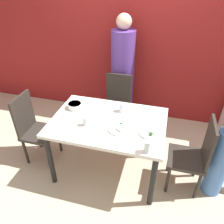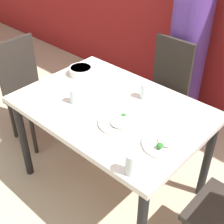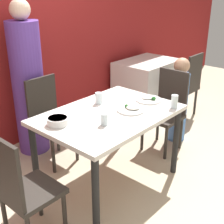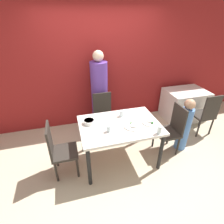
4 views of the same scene
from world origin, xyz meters
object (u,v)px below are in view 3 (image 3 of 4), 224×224
chair_adult_spot (49,119)px  plate_rice_adult (131,109)px  bowl_curry (58,121)px  person_adult (28,86)px  glass_water_tall (104,119)px  person_child (179,102)px  chair_child_spot (167,109)px

chair_adult_spot → plate_rice_adult: (0.27, -0.92, 0.28)m
chair_adult_spot → bowl_curry: size_ratio=5.14×
person_adult → glass_water_tall: (-0.12, -1.28, 0.02)m
person_child → chair_adult_spot: bearing=149.3°
chair_child_spot → bowl_curry: (-1.47, 0.17, 0.30)m
chair_adult_spot → bowl_curry: chair_adult_spot is taller
person_adult → person_child: size_ratio=1.63×
bowl_curry → plate_rice_adult: bearing=-23.0°
plate_rice_adult → chair_adult_spot: bearing=106.4°
person_child → bowl_curry: bearing=174.4°
chair_adult_spot → bowl_curry: 0.80m
chair_adult_spot → plate_rice_adult: size_ratio=3.61×
person_child → plate_rice_adult: 1.13m
person_adult → bowl_curry: person_adult is taller
chair_adult_spot → glass_water_tall: size_ratio=9.30×
chair_adult_spot → chair_child_spot: (1.09, -0.81, 0.00)m
person_adult → chair_adult_spot: bearing=-90.0°
person_child → person_adult: bearing=139.8°
bowl_curry → plate_rice_adult: bowl_curry is taller
chair_adult_spot → plate_rice_adult: bearing=-73.6°
person_child → bowl_curry: size_ratio=5.75×
chair_adult_spot → plate_rice_adult: 1.00m
bowl_curry → plate_rice_adult: size_ratio=0.70×
person_adult → glass_water_tall: person_adult is taller
chair_child_spot → person_child: person_child is taller
chair_adult_spot → person_child: bearing=-30.7°
person_adult → chair_child_spot: bearing=-46.6°
chair_adult_spot → chair_child_spot: 1.36m
person_child → plate_rice_adult: size_ratio=4.04×
person_adult → bowl_curry: size_ratio=9.37×
glass_water_tall → chair_adult_spot: bearing=82.4°
person_child → chair_child_spot: bearing=180.0°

